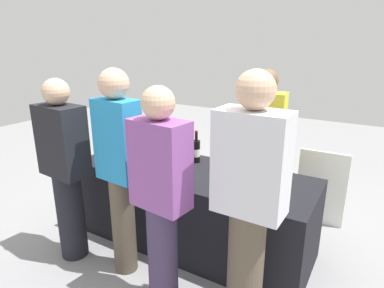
{
  "coord_description": "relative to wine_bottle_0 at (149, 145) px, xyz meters",
  "views": [
    {
      "loc": [
        1.41,
        -2.39,
        1.86
      ],
      "look_at": [
        0.0,
        0.0,
        0.99
      ],
      "focal_mm": 30.83,
      "sensor_mm": 36.0,
      "label": 1
    }
  ],
  "objects": [
    {
      "name": "ground_plane",
      "position": [
        0.6,
        -0.15,
        -0.85
      ],
      "size": [
        12.0,
        12.0,
        0.0
      ],
      "primitive_type": "plane",
      "color": "gray"
    },
    {
      "name": "wine_glass_1",
      "position": [
        0.15,
        -0.34,
        -0.01
      ],
      "size": [
        0.07,
        0.07,
        0.14
      ],
      "color": "silver",
      "rests_on": "tasting_table"
    },
    {
      "name": "wine_glass_3",
      "position": [
        1.0,
        -0.24,
        -0.0
      ],
      "size": [
        0.07,
        0.07,
        0.15
      ],
      "color": "silver",
      "rests_on": "tasting_table"
    },
    {
      "name": "guest_1",
      "position": [
        0.31,
        -0.77,
        0.09
      ],
      "size": [
        0.36,
        0.23,
        1.68
      ],
      "rotation": [
        0.0,
        0.0,
        -0.09
      ],
      "color": "brown",
      "rests_on": "ground_plane"
    },
    {
      "name": "tasting_table",
      "position": [
        0.6,
        -0.15,
        -0.48
      ],
      "size": [
        2.2,
        0.81,
        0.74
      ],
      "primitive_type": "cube",
      "color": "black",
      "rests_on": "ground_plane"
    },
    {
      "name": "wine_glass_2",
      "position": [
        0.36,
        -0.3,
        0.0
      ],
      "size": [
        0.08,
        0.08,
        0.15
      ],
      "color": "silver",
      "rests_on": "tasting_table"
    },
    {
      "name": "wine_glass_0",
      "position": [
        -0.09,
        -0.35,
        -0.02
      ],
      "size": [
        0.06,
        0.06,
        0.13
      ],
      "color": "silver",
      "rests_on": "tasting_table"
    },
    {
      "name": "guest_2",
      "position": [
        0.81,
        -0.92,
        0.02
      ],
      "size": [
        0.41,
        0.26,
        1.61
      ],
      "rotation": [
        0.0,
        0.0,
        -0.11
      ],
      "color": "#3F3351",
      "rests_on": "ground_plane"
    },
    {
      "name": "guest_0",
      "position": [
        -0.22,
        -0.86,
        0.0
      ],
      "size": [
        0.44,
        0.27,
        1.59
      ],
      "rotation": [
        0.0,
        0.0,
        -0.09
      ],
      "color": "black",
      "rests_on": "ground_plane"
    },
    {
      "name": "wine_glass_4",
      "position": [
        1.19,
        -0.25,
        -0.01
      ],
      "size": [
        0.07,
        0.07,
        0.14
      ],
      "color": "silver",
      "rests_on": "tasting_table"
    },
    {
      "name": "wine_bottle_1",
      "position": [
        0.33,
        -0.05,
        -0.0
      ],
      "size": [
        0.07,
        0.07,
        0.3
      ],
      "color": "black",
      "rests_on": "tasting_table"
    },
    {
      "name": "wine_bottle_0",
      "position": [
        0.0,
        0.0,
        0.0
      ],
      "size": [
        0.07,
        0.07,
        0.3
      ],
      "color": "black",
      "rests_on": "tasting_table"
    },
    {
      "name": "wine_bottle_2",
      "position": [
        0.52,
        0.06,
        0.01
      ],
      "size": [
        0.08,
        0.08,
        0.31
      ],
      "color": "black",
      "rests_on": "tasting_table"
    },
    {
      "name": "guest_3",
      "position": [
        1.38,
        -0.78,
        0.08
      ],
      "size": [
        0.44,
        0.25,
        1.72
      ],
      "rotation": [
        0.0,
        0.0,
        -0.02
      ],
      "color": "brown",
      "rests_on": "ground_plane"
    },
    {
      "name": "server_pouring",
      "position": [
        1.02,
        0.5,
        0.03
      ],
      "size": [
        0.41,
        0.25,
        1.62
      ],
      "rotation": [
        0.0,
        0.0,
        3.23
      ],
      "color": "#3F3351",
      "rests_on": "ground_plane"
    },
    {
      "name": "menu_board",
      "position": [
        1.57,
        0.84,
        -0.45
      ],
      "size": [
        0.49,
        0.04,
        0.8
      ],
      "primitive_type": "cube",
      "rotation": [
        0.0,
        0.0,
        0.02
      ],
      "color": "white",
      "rests_on": "ground_plane"
    },
    {
      "name": "wine_glass_5",
      "position": [
        1.33,
        -0.29,
        -0.01
      ],
      "size": [
        0.07,
        0.07,
        0.14
      ],
      "color": "silver",
      "rests_on": "tasting_table"
    },
    {
      "name": "wine_bottle_3",
      "position": [
        1.28,
        -0.01,
        0.01
      ],
      "size": [
        0.08,
        0.08,
        0.33
      ],
      "color": "black",
      "rests_on": "tasting_table"
    }
  ]
}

